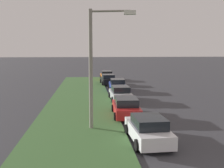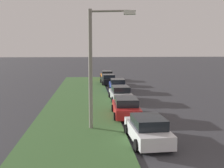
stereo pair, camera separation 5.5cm
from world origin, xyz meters
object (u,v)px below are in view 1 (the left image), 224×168
(parked_car_silver, at_px, (120,93))
(parked_car_orange, at_px, (107,76))
(streetlight, at_px, (96,61))
(parked_car_white, at_px, (148,130))
(parked_car_black, at_px, (108,80))
(parked_car_red, at_px, (126,107))
(parked_car_blue, at_px, (117,85))

(parked_car_silver, bearing_deg, parked_car_orange, -1.17)
(parked_car_silver, height_order, streetlight, streetlight)
(parked_car_white, distance_m, parked_car_black, 24.25)
(parked_car_red, height_order, streetlight, streetlight)
(parked_car_blue, distance_m, streetlight, 16.51)
(parked_car_white, relative_size, parked_car_orange, 1.01)
(parked_car_red, xyz_separation_m, parked_car_silver, (6.38, -0.30, 0.00))
(streetlight, bearing_deg, parked_car_red, -35.77)
(parked_car_orange, bearing_deg, streetlight, 174.14)
(parked_car_white, distance_m, parked_car_orange, 30.03)
(parked_car_black, relative_size, streetlight, 0.58)
(parked_car_red, bearing_deg, parked_car_white, -174.40)
(parked_car_red, bearing_deg, parked_car_black, 1.49)
(parked_car_white, distance_m, streetlight, 5.24)
(parked_car_silver, height_order, parked_car_orange, same)
(parked_car_orange, bearing_deg, parked_car_silver, 179.74)
(parked_car_blue, distance_m, parked_car_black, 5.93)
(parked_car_red, height_order, parked_car_black, same)
(parked_car_white, height_order, parked_car_orange, same)
(parked_car_white, relative_size, parked_car_red, 1.01)
(parked_car_red, relative_size, streetlight, 0.58)
(parked_car_orange, bearing_deg, parked_car_red, 178.91)
(parked_car_white, xyz_separation_m, parked_car_black, (24.24, 0.44, 0.00))
(parked_car_red, height_order, parked_car_silver, same)
(parked_car_black, distance_m, streetlight, 22.13)
(parked_car_red, distance_m, parked_car_blue, 12.61)
(parked_car_silver, bearing_deg, parked_car_white, 178.97)
(parked_car_blue, xyz_separation_m, streetlight, (-15.81, 3.00, 3.67))
(parked_car_blue, relative_size, streetlight, 0.58)
(parked_car_silver, xyz_separation_m, parked_car_blue, (6.21, -0.37, 0.00))
(parked_car_red, xyz_separation_m, parked_car_black, (18.48, 0.02, 0.00))
(parked_car_white, distance_m, parked_car_silver, 12.15)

